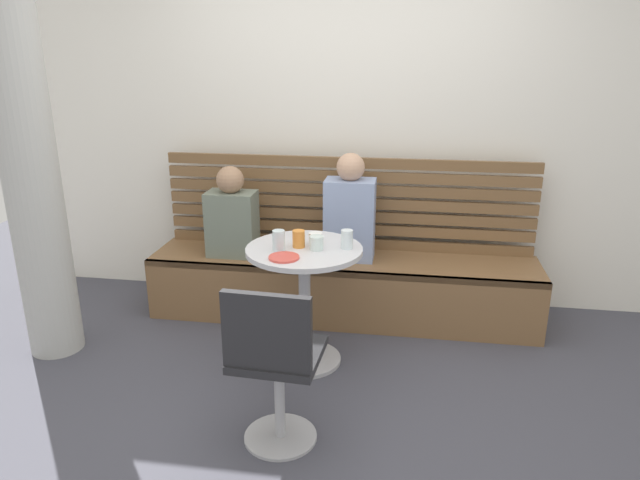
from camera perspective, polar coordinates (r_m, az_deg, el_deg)
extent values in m
plane|color=#42424C|center=(3.17, -0.57, -16.89)|extent=(8.00, 8.00, 0.00)
cube|color=white|center=(4.23, 3.13, 13.21)|extent=(5.20, 0.10, 2.90)
cylinder|color=#B2B2AD|center=(3.74, -27.31, 9.76)|extent=(0.32, 0.32, 2.80)
cube|color=brown|center=(4.11, 2.19, -4.71)|extent=(2.70, 0.52, 0.44)
cube|color=brown|center=(3.81, 1.79, -3.35)|extent=(2.70, 0.04, 0.04)
cube|color=brown|center=(4.24, 2.62, -0.25)|extent=(2.65, 0.04, 0.07)
cube|color=brown|center=(4.20, 2.64, 1.15)|extent=(2.65, 0.04, 0.07)
cube|color=brown|center=(4.18, 2.66, 2.43)|extent=(2.65, 0.04, 0.07)
cube|color=brown|center=(4.15, 2.68, 3.71)|extent=(2.65, 0.04, 0.07)
cube|color=brown|center=(4.13, 2.70, 5.02)|extent=(2.65, 0.04, 0.07)
cube|color=brown|center=(4.10, 2.72, 6.34)|extent=(2.65, 0.04, 0.07)
cube|color=brown|center=(4.09, 2.74, 7.67)|extent=(2.65, 0.04, 0.07)
cylinder|color=#ADADB2|center=(3.63, -1.48, -11.68)|extent=(0.44, 0.44, 0.02)
cylinder|color=#ADADB2|center=(3.47, -1.53, -6.60)|extent=(0.07, 0.07, 0.69)
cylinder|color=silver|center=(3.33, -1.58, -1.01)|extent=(0.68, 0.68, 0.03)
cylinder|color=#ADADB2|center=(3.02, -3.93, -18.83)|extent=(0.36, 0.36, 0.02)
cylinder|color=#ADADB2|center=(2.89, -4.02, -15.40)|extent=(0.05, 0.05, 0.45)
cube|color=#232326|center=(2.76, -4.14, -11.18)|extent=(0.42, 0.42, 0.04)
cube|color=#232326|center=(2.53, -5.32, -9.09)|extent=(0.40, 0.06, 0.36)
cube|color=#8C9EC6|center=(3.95, 2.96, 2.03)|extent=(0.34, 0.22, 0.56)
sphere|color=tan|center=(3.86, 3.05, 7.22)|extent=(0.19, 0.19, 0.19)
cube|color=slate|center=(4.08, -8.69, 1.61)|extent=(0.34, 0.22, 0.46)
sphere|color=#A37A5B|center=(4.00, -8.90, 5.91)|extent=(0.19, 0.19, 0.19)
cylinder|color=white|center=(3.30, 2.69, 0.07)|extent=(0.07, 0.07, 0.11)
cylinder|color=white|center=(3.37, -0.44, 0.14)|extent=(0.08, 0.08, 0.07)
cylinder|color=silver|center=(3.27, -4.11, -0.06)|extent=(0.07, 0.07, 0.12)
cylinder|color=orange|center=(3.32, -2.13, 0.12)|extent=(0.07, 0.07, 0.10)
cylinder|color=silver|center=(3.28, -0.35, -0.29)|extent=(0.08, 0.08, 0.08)
cylinder|color=#DB4C42|center=(3.16, -3.59, -1.73)|extent=(0.17, 0.17, 0.01)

